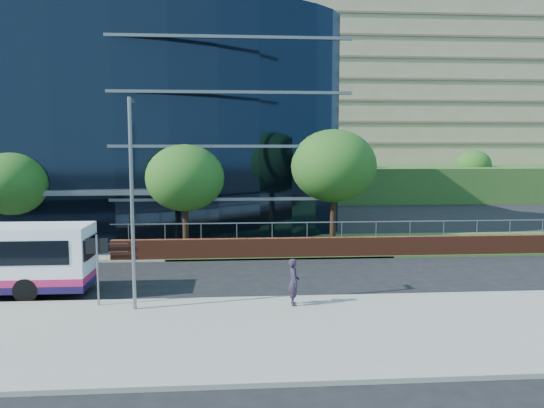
{
  "coord_description": "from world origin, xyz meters",
  "views": [
    {
      "loc": [
        9.73,
        -22.28,
        6.27
      ],
      "look_at": [
        12.05,
        8.0,
        3.07
      ],
      "focal_mm": 35.0,
      "sensor_mm": 36.0,
      "label": 1
    }
  ],
  "objects": [
    {
      "name": "glass_office",
      "position": [
        -4.0,
        20.85,
        8.0
      ],
      "size": [
        44.0,
        23.1,
        16.0
      ],
      "color": "black",
      "rests_on": "ground"
    },
    {
      "name": "tree_far_b",
      "position": [
        -3.0,
        9.5,
        4.21
      ],
      "size": [
        4.29,
        4.29,
        6.05
      ],
      "color": "black",
      "rests_on": "ground"
    },
    {
      "name": "retaining_wall",
      "position": [
        20.0,
        7.3,
        0.61
      ],
      "size": [
        34.0,
        0.4,
        2.11
      ],
      "color": "maroon",
      "rests_on": "ground"
    },
    {
      "name": "tree_dist_e",
      "position": [
        24.0,
        40.0,
        4.54
      ],
      "size": [
        4.62,
        4.62,
        6.51
      ],
      "color": "black",
      "rests_on": "ground"
    },
    {
      "name": "pedestrian",
      "position": [
        12.12,
        -2.13,
        1.07
      ],
      "size": [
        0.47,
        0.69,
        1.84
      ],
      "primitive_type": "imported",
      "rotation": [
        0.0,
        0.0,
        1.61
      ],
      "color": "#251E2D",
      "rests_on": "pavement_near"
    },
    {
      "name": "tree_dist_f",
      "position": [
        40.0,
        42.0,
        4.21
      ],
      "size": [
        4.29,
        4.29,
        6.05
      ],
      "color": "black",
      "rests_on": "ground"
    },
    {
      "name": "tree_far_c",
      "position": [
        7.0,
        9.0,
        4.54
      ],
      "size": [
        4.62,
        4.62,
        6.51
      ],
      "color": "black",
      "rests_on": "ground"
    },
    {
      "name": "tree_far_d",
      "position": [
        16.0,
        10.0,
        5.19
      ],
      "size": [
        5.28,
        5.28,
        7.44
      ],
      "color": "black",
      "rests_on": "ground"
    },
    {
      "name": "apartment_block",
      "position": [
        32.0,
        57.21,
        11.11
      ],
      "size": [
        60.0,
        42.0,
        30.0
      ],
      "color": "#2D511E",
      "rests_on": "ground"
    },
    {
      "name": "grass_verge",
      "position": [
        24.0,
        11.0,
        0.06
      ],
      "size": [
        36.0,
        8.0,
        0.12
      ],
      "primitive_type": "cube",
      "color": "#2D511E",
      "rests_on": "ground"
    },
    {
      "name": "streetlight_east",
      "position": [
        6.0,
        -2.17,
        4.44
      ],
      "size": [
        0.15,
        0.77,
        8.0
      ],
      "color": "slate",
      "rests_on": "pavement_near"
    },
    {
      "name": "street_sign",
      "position": [
        4.5,
        -1.59,
        2.15
      ],
      "size": [
        0.85,
        0.09,
        2.8
      ],
      "color": "slate",
      "rests_on": "pavement_near"
    }
  ]
}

